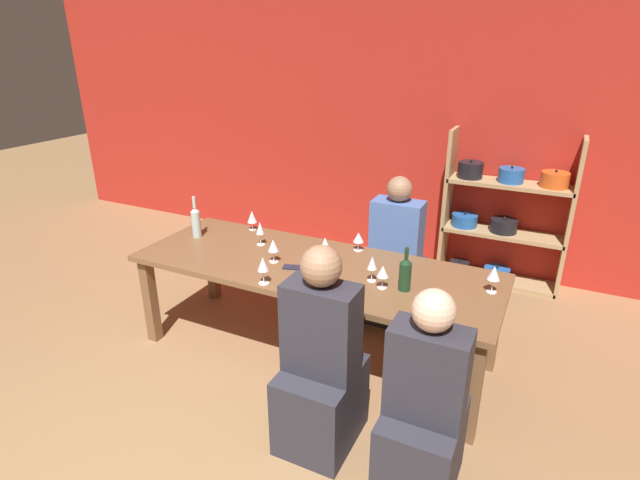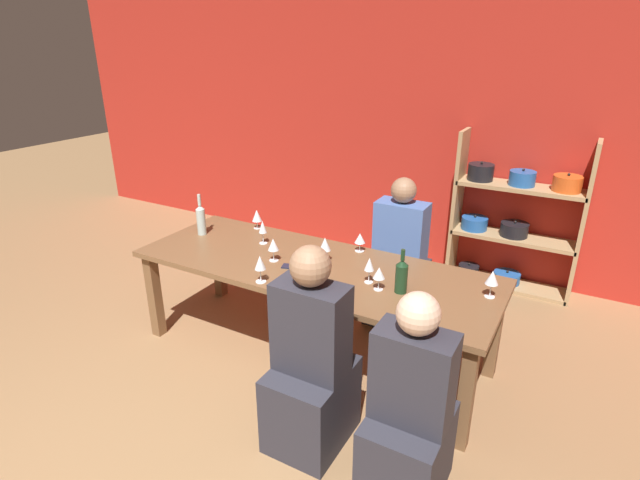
% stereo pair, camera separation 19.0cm
% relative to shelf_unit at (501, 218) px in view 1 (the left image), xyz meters
% --- Properties ---
extents(wall_back_red, '(8.80, 0.06, 2.70)m').
position_rel_shelf_unit_xyz_m(wall_back_red, '(-1.16, 0.20, 0.71)').
color(wall_back_red, red).
rests_on(wall_back_red, ground_plane).
extents(shelf_unit, '(1.11, 0.30, 1.43)m').
position_rel_shelf_unit_xyz_m(shelf_unit, '(0.00, 0.00, 0.00)').
color(shelf_unit, tan).
rests_on(shelf_unit, ground_plane).
extents(dining_table, '(2.57, 0.92, 0.73)m').
position_rel_shelf_unit_xyz_m(dining_table, '(-1.02, -1.84, 0.01)').
color(dining_table, brown).
rests_on(dining_table, ground_plane).
extents(wine_bottle_green, '(0.08, 0.08, 0.29)m').
position_rel_shelf_unit_xyz_m(wine_bottle_green, '(-0.34, -1.92, 0.20)').
color(wine_bottle_green, '#19381E').
rests_on(wine_bottle_green, dining_table).
extents(wine_bottle_dark, '(0.07, 0.07, 0.33)m').
position_rel_shelf_unit_xyz_m(wine_bottle_dark, '(-2.09, -1.78, 0.22)').
color(wine_bottle_dark, '#B2C6C1').
rests_on(wine_bottle_dark, dining_table).
extents(wine_glass_empty_a, '(0.07, 0.07, 0.19)m').
position_rel_shelf_unit_xyz_m(wine_glass_empty_a, '(-1.18, -2.24, 0.22)').
color(wine_glass_empty_a, white).
rests_on(wine_glass_empty_a, dining_table).
extents(wine_glass_empty_b, '(0.08, 0.08, 0.17)m').
position_rel_shelf_unit_xyz_m(wine_glass_empty_b, '(-1.29, -1.92, 0.21)').
color(wine_glass_empty_b, white).
rests_on(wine_glass_empty_b, dining_table).
extents(wine_glass_white_a, '(0.08, 0.08, 0.18)m').
position_rel_shelf_unit_xyz_m(wine_glass_white_a, '(0.16, -1.72, 0.22)').
color(wine_glass_white_a, white).
rests_on(wine_glass_white_a, dining_table).
extents(wine_glass_empty_c, '(0.07, 0.07, 0.15)m').
position_rel_shelf_unit_xyz_m(wine_glass_empty_c, '(-0.99, -1.89, 0.19)').
color(wine_glass_empty_c, white).
rests_on(wine_glass_empty_c, dining_table).
extents(wine_glass_empty_d, '(0.06, 0.06, 0.18)m').
position_rel_shelf_unit_xyz_m(wine_glass_empty_d, '(-0.57, -1.90, 0.22)').
color(wine_glass_empty_d, white).
rests_on(wine_glass_empty_d, dining_table).
extents(wine_glass_white_b, '(0.08, 0.08, 0.15)m').
position_rel_shelf_unit_xyz_m(wine_glass_white_b, '(-0.47, -1.96, 0.20)').
color(wine_glass_white_b, white).
rests_on(wine_glass_white_b, dining_table).
extents(wine_glass_empty_e, '(0.08, 0.08, 0.14)m').
position_rel_shelf_unit_xyz_m(wine_glass_empty_e, '(-0.84, -1.47, 0.19)').
color(wine_glass_empty_e, white).
rests_on(wine_glass_empty_e, dining_table).
extents(wine_glass_white_c, '(0.06, 0.06, 0.19)m').
position_rel_shelf_unit_xyz_m(wine_glass_white_c, '(-1.55, -1.70, 0.22)').
color(wine_glass_white_c, white).
rests_on(wine_glass_white_c, dining_table).
extents(wine_glass_white_d, '(0.08, 0.08, 0.18)m').
position_rel_shelf_unit_xyz_m(wine_glass_white_d, '(-0.98, -1.75, 0.21)').
color(wine_glass_white_d, white).
rests_on(wine_glass_white_d, dining_table).
extents(wine_glass_empty_f, '(0.08, 0.08, 0.16)m').
position_rel_shelf_unit_xyz_m(wine_glass_empty_f, '(-1.78, -1.45, 0.20)').
color(wine_glass_empty_f, white).
rests_on(wine_glass_empty_f, dining_table).
extents(cell_phone, '(0.16, 0.11, 0.01)m').
position_rel_shelf_unit_xyz_m(cell_phone, '(-1.12, -1.95, 0.09)').
color(cell_phone, '#1E2338').
rests_on(cell_phone, dining_table).
extents(person_near_a, '(0.38, 0.48, 1.15)m').
position_rel_shelf_unit_xyz_m(person_near_a, '(0.00, -2.66, -0.22)').
color(person_near_a, '#2D2D38').
rests_on(person_near_a, ground_plane).
extents(person_far_a, '(0.40, 0.50, 1.21)m').
position_rel_shelf_unit_xyz_m(person_far_a, '(-0.67, -1.05, -0.20)').
color(person_far_a, '#2D2D38').
rests_on(person_far_a, ground_plane).
extents(person_near_b, '(0.40, 0.50, 1.23)m').
position_rel_shelf_unit_xyz_m(person_near_b, '(-0.60, -2.59, -0.19)').
color(person_near_b, '#2D2D38').
rests_on(person_near_b, ground_plane).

